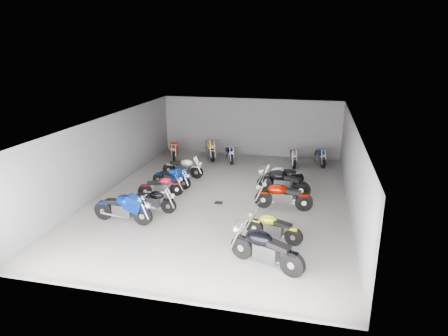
{
  "coord_description": "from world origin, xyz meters",
  "views": [
    {
      "loc": [
        3.56,
        -14.87,
        6.07
      ],
      "look_at": [
        -0.13,
        0.98,
        1.0
      ],
      "focal_mm": 32.0,
      "sensor_mm": 36.0,
      "label": 1
    }
  ],
  "objects_px": {
    "motorcycle_left_e": "(172,178)",
    "motorcycle_left_f": "(183,167)",
    "drain_grate": "(219,203)",
    "motorcycle_back_c": "(230,153)",
    "motorcycle_right_d": "(283,196)",
    "motorcycle_right_f": "(281,176)",
    "motorcycle_left_d": "(161,186)",
    "motorcycle_back_b": "(210,148)",
    "motorcycle_right_b": "(273,227)",
    "motorcycle_back_f": "(320,156)",
    "motorcycle_left_b": "(123,208)",
    "motorcycle_right_e": "(283,182)",
    "motorcycle_right_a": "(265,249)",
    "motorcycle_left_c": "(152,200)",
    "motorcycle_back_e": "(293,157)",
    "motorcycle_back_a": "(175,149)"
  },
  "relations": [
    {
      "from": "motorcycle_right_b",
      "to": "motorcycle_right_f",
      "type": "relative_size",
      "value": 0.99
    },
    {
      "from": "drain_grate",
      "to": "motorcycle_right_b",
      "type": "relative_size",
      "value": 0.17
    },
    {
      "from": "motorcycle_back_a",
      "to": "motorcycle_back_f",
      "type": "distance_m",
      "value": 7.9
    },
    {
      "from": "motorcycle_right_a",
      "to": "motorcycle_right_b",
      "type": "xyz_separation_m",
      "value": [
        0.04,
        1.64,
        -0.1
      ]
    },
    {
      "from": "motorcycle_right_d",
      "to": "motorcycle_right_f",
      "type": "height_order",
      "value": "motorcycle_right_d"
    },
    {
      "from": "drain_grate",
      "to": "motorcycle_left_e",
      "type": "xyz_separation_m",
      "value": [
        -2.45,
        1.3,
        0.44
      ]
    },
    {
      "from": "motorcycle_back_c",
      "to": "motorcycle_right_a",
      "type": "bearing_deg",
      "value": 85.49
    },
    {
      "from": "motorcycle_left_e",
      "to": "motorcycle_back_b",
      "type": "height_order",
      "value": "motorcycle_back_b"
    },
    {
      "from": "motorcycle_right_e",
      "to": "motorcycle_right_f",
      "type": "bearing_deg",
      "value": 22.32
    },
    {
      "from": "drain_grate",
      "to": "motorcycle_back_b",
      "type": "xyz_separation_m",
      "value": [
        -2.03,
        6.31,
        0.56
      ]
    },
    {
      "from": "motorcycle_left_b",
      "to": "motorcycle_back_b",
      "type": "distance_m",
      "value": 8.86
    },
    {
      "from": "motorcycle_left_c",
      "to": "motorcycle_back_e",
      "type": "distance_m",
      "value": 8.74
    },
    {
      "from": "drain_grate",
      "to": "motorcycle_left_e",
      "type": "bearing_deg",
      "value": 152.02
    },
    {
      "from": "motorcycle_right_e",
      "to": "motorcycle_back_c",
      "type": "relative_size",
      "value": 1.28
    },
    {
      "from": "motorcycle_right_b",
      "to": "motorcycle_back_c",
      "type": "xyz_separation_m",
      "value": [
        -3.29,
        8.52,
        -0.01
      ]
    },
    {
      "from": "motorcycle_left_c",
      "to": "motorcycle_back_e",
      "type": "xyz_separation_m",
      "value": [
        4.77,
        7.32,
        -0.01
      ]
    },
    {
      "from": "motorcycle_left_d",
      "to": "motorcycle_right_a",
      "type": "bearing_deg",
      "value": 24.02
    },
    {
      "from": "motorcycle_back_b",
      "to": "motorcycle_back_c",
      "type": "xyz_separation_m",
      "value": [
        1.2,
        -0.48,
        -0.11
      ]
    },
    {
      "from": "motorcycle_back_a",
      "to": "motorcycle_back_c",
      "type": "height_order",
      "value": "motorcycle_back_a"
    },
    {
      "from": "motorcycle_right_e",
      "to": "motorcycle_back_f",
      "type": "distance_m",
      "value": 5.07
    },
    {
      "from": "motorcycle_left_c",
      "to": "motorcycle_right_b",
      "type": "bearing_deg",
      "value": 75.03
    },
    {
      "from": "motorcycle_left_c",
      "to": "motorcycle_left_d",
      "type": "bearing_deg",
      "value": -170.44
    },
    {
      "from": "motorcycle_left_d",
      "to": "motorcycle_right_b",
      "type": "bearing_deg",
      "value": 36.59
    },
    {
      "from": "motorcycle_left_d",
      "to": "motorcycle_right_d",
      "type": "distance_m",
      "value": 5.01
    },
    {
      "from": "motorcycle_left_c",
      "to": "motorcycle_back_f",
      "type": "distance_m",
      "value": 9.86
    },
    {
      "from": "drain_grate",
      "to": "motorcycle_right_f",
      "type": "bearing_deg",
      "value": 48.93
    },
    {
      "from": "motorcycle_left_c",
      "to": "motorcycle_right_a",
      "type": "relative_size",
      "value": 0.87
    },
    {
      "from": "motorcycle_right_a",
      "to": "motorcycle_back_e",
      "type": "relative_size",
      "value": 1.18
    },
    {
      "from": "motorcycle_back_e",
      "to": "motorcycle_right_a",
      "type": "bearing_deg",
      "value": 80.35
    },
    {
      "from": "motorcycle_left_b",
      "to": "motorcycle_right_e",
      "type": "distance_m",
      "value": 6.58
    },
    {
      "from": "motorcycle_back_c",
      "to": "motorcycle_back_f",
      "type": "bearing_deg",
      "value": 163.61
    },
    {
      "from": "motorcycle_left_b",
      "to": "motorcycle_back_c",
      "type": "distance_m",
      "value": 8.58
    },
    {
      "from": "motorcycle_back_e",
      "to": "motorcycle_left_b",
      "type": "bearing_deg",
      "value": 48.47
    },
    {
      "from": "motorcycle_left_d",
      "to": "motorcycle_back_e",
      "type": "xyz_separation_m",
      "value": [
        5.02,
        5.78,
        0.0
      ]
    },
    {
      "from": "motorcycle_back_c",
      "to": "drain_grate",
      "type": "bearing_deg",
      "value": 75.89
    },
    {
      "from": "motorcycle_left_e",
      "to": "motorcycle_back_a",
      "type": "relative_size",
      "value": 0.96
    },
    {
      "from": "motorcycle_left_e",
      "to": "motorcycle_back_a",
      "type": "height_order",
      "value": "motorcycle_back_a"
    },
    {
      "from": "motorcycle_right_b",
      "to": "motorcycle_back_e",
      "type": "bearing_deg",
      "value": 16.08
    },
    {
      "from": "drain_grate",
      "to": "motorcycle_back_c",
      "type": "distance_m",
      "value": 5.9
    },
    {
      "from": "motorcycle_right_f",
      "to": "motorcycle_back_c",
      "type": "bearing_deg",
      "value": 21.11
    },
    {
      "from": "motorcycle_right_d",
      "to": "motorcycle_back_b",
      "type": "height_order",
      "value": "motorcycle_back_b"
    },
    {
      "from": "motorcycle_left_e",
      "to": "motorcycle_left_f",
      "type": "bearing_deg",
      "value": -171.27
    },
    {
      "from": "motorcycle_back_f",
      "to": "motorcycle_left_b",
      "type": "bearing_deg",
      "value": 38.84
    },
    {
      "from": "motorcycle_left_f",
      "to": "motorcycle_right_f",
      "type": "height_order",
      "value": "motorcycle_left_f"
    },
    {
      "from": "motorcycle_right_f",
      "to": "motorcycle_right_a",
      "type": "bearing_deg",
      "value": 159.35
    },
    {
      "from": "motorcycle_right_f",
      "to": "motorcycle_back_b",
      "type": "distance_m",
      "value": 5.68
    },
    {
      "from": "motorcycle_right_d",
      "to": "motorcycle_left_f",
      "type": "bearing_deg",
      "value": 58.93
    },
    {
      "from": "motorcycle_left_c",
      "to": "motorcycle_left_e",
      "type": "relative_size",
      "value": 1.03
    },
    {
      "from": "motorcycle_left_c",
      "to": "motorcycle_back_b",
      "type": "distance_m",
      "value": 7.72
    },
    {
      "from": "motorcycle_right_a",
      "to": "motorcycle_right_d",
      "type": "relative_size",
      "value": 1.0
    }
  ]
}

